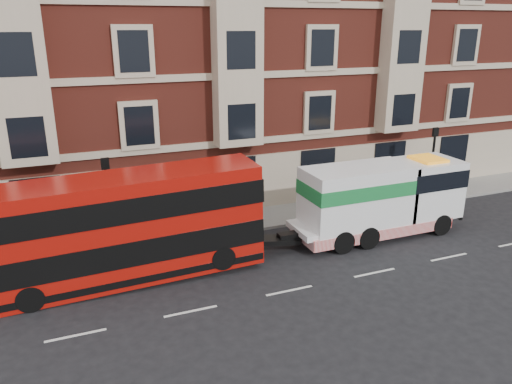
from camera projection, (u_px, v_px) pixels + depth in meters
ground at (289, 291)px, 19.69m from camera, size 120.00×120.00×0.00m
sidewalk at (228, 223)px, 26.26m from camera, size 90.00×3.00×0.15m
victorian_terrace at (192, 23)px, 29.85m from camera, size 45.00×12.00×20.40m
lamp_post_west at (108, 198)px, 22.16m from camera, size 0.35×0.15×4.35m
lamp_post_east at (432, 159)px, 28.56m from camera, size 0.35×0.15×4.35m
double_decker_bus at (125, 227)px, 19.85m from camera, size 10.94×2.51×4.43m
tow_truck at (378, 199)px, 24.27m from camera, size 8.76×2.59×3.65m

